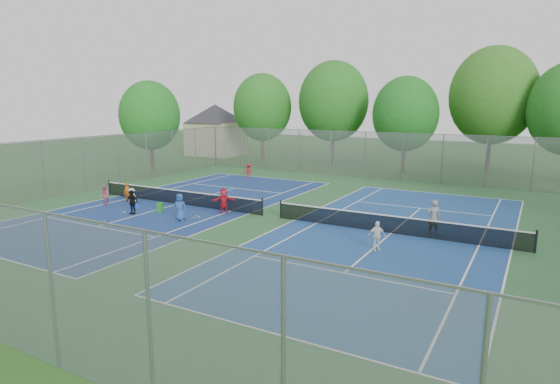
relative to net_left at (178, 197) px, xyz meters
The scene contains 35 objects.
ground 7.01m from the net_left, ahead, with size 120.00×120.00×0.00m, color #25541A.
court_pad 7.01m from the net_left, ahead, with size 32.00×32.00×0.01m, color #2B5C32.
court_left 0.44m from the net_left, ahead, with size 10.97×23.77×0.01m, color navy.
court_right 14.01m from the net_left, ahead, with size 10.97×23.77×0.01m, color navy.
net_left is the anchor object (origin of this frame).
net_right 14.00m from the net_left, ahead, with size 12.87×0.10×0.91m, color black.
fence_north 17.53m from the net_left, 66.37° to the left, with size 32.00×0.10×4.00m, color gray.
fence_west 9.13m from the net_left, behind, with size 32.00×0.10×4.00m, color gray.
house 28.55m from the net_left, 122.01° to the left, with size 11.03×11.03×7.30m.
tree_nw 23.72m from the net_left, 107.65° to the left, with size 6.40×6.40×9.58m.
tree_nl 23.81m from the net_left, 87.51° to the left, with size 7.20×7.20×10.69m.
tree_nc 23.38m from the net_left, 66.80° to the left, with size 6.00×6.00×8.85m.
tree_nr 29.59m from the net_left, 56.31° to the left, with size 7.60×7.60×11.42m.
tree_side_w 16.34m from the net_left, 140.19° to the left, with size 5.60×5.60×8.47m.
ball_crate 2.72m from the net_left, 124.12° to the right, with size 0.33×0.33×0.28m, color blue.
ball_hopper 2.38m from the net_left, 75.36° to the right, with size 0.30×0.30×0.59m, color green.
student_a 3.63m from the net_left, 162.81° to the right, with size 0.47×0.31×1.28m, color #C05812.
student_b 4.62m from the net_left, 145.67° to the right, with size 0.63×0.49×1.30m, color #CC4F73.
student_c 2.85m from the net_left, 136.77° to the right, with size 0.77×0.44×1.19m, color silver.
student_d 3.47m from the net_left, 98.30° to the right, with size 0.85×0.35×1.45m, color black.
student_e 4.38m from the net_left, 47.20° to the right, with size 0.75×0.49×1.53m, color #274C8F.
student_f 4.13m from the net_left, ahead, with size 1.40×0.45×1.51m, color red.
child_far_baseline 10.88m from the net_left, 98.35° to the left, with size 0.85×0.49×1.31m, color maroon.
instructor 15.88m from the net_left, ahead, with size 0.65×0.43×1.79m, color gray.
teen_court_b 14.50m from the net_left, 11.97° to the right, with size 0.79×0.33×1.35m, color white.
tennis_ball_0 3.70m from the net_left, 108.96° to the right, with size 0.07×0.07×0.07m, color #C0E234.
tennis_ball_1 4.96m from the net_left, 150.44° to the right, with size 0.07×0.07×0.07m, color gold.
tennis_ball_2 4.45m from the net_left, 15.60° to the right, with size 0.07×0.07×0.07m, color #C5D130.
tennis_ball_3 4.12m from the net_left, 32.03° to the right, with size 0.07×0.07×0.07m, color #D0EA36.
tennis_ball_4 4.19m from the net_left, 36.74° to the right, with size 0.07×0.07×0.07m, color #A8C22D.
tennis_ball_5 3.85m from the net_left, 32.94° to the right, with size 0.07×0.07×0.07m, color #E4F539.
tennis_ball_6 3.22m from the net_left, 101.36° to the right, with size 0.07×0.07×0.07m, color #CDE334.
tennis_ball_7 3.62m from the net_left, 109.12° to the right, with size 0.07×0.07×0.07m, color #E9F438.
tennis_ball_8 5.50m from the net_left, 95.73° to the right, with size 0.07×0.07×0.07m, color #CDDB32.
tennis_ball_9 2.31m from the net_left, 55.61° to the right, with size 0.07×0.07×0.07m, color #B8D732.
Camera 1 is at (13.22, -22.57, 6.55)m, focal length 30.00 mm.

